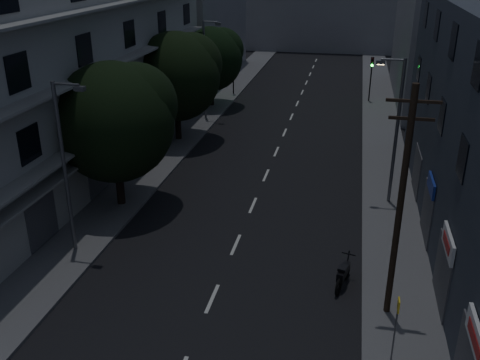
% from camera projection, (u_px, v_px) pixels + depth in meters
% --- Properties ---
extents(ground, '(160.00, 160.00, 0.00)m').
position_uv_depth(ground, '(277.00, 149.00, 38.55)').
color(ground, black).
rests_on(ground, ground).
extents(sidewalk_left, '(3.00, 90.00, 0.15)m').
position_uv_depth(sidewalk_left, '(178.00, 141.00, 39.96)').
color(sidewalk_left, '#565659').
rests_on(sidewalk_left, ground).
extents(sidewalk_right, '(3.00, 90.00, 0.15)m').
position_uv_depth(sidewalk_right, '(384.00, 156.00, 37.09)').
color(sidewalk_right, '#565659').
rests_on(sidewalk_right, ground).
extents(lane_markings, '(0.15, 60.50, 0.01)m').
position_uv_depth(lane_markings, '(288.00, 124.00, 44.18)').
color(lane_markings, beige).
rests_on(lane_markings, ground).
extents(building_left, '(7.00, 36.00, 14.00)m').
position_uv_depth(building_left, '(64.00, 63.00, 31.80)').
color(building_left, '#9F9F9A').
rests_on(building_left, ground).
extents(building_far_left, '(6.00, 20.00, 16.00)m').
position_uv_depth(building_far_left, '(201.00, 3.00, 58.41)').
color(building_far_left, slate).
rests_on(building_far_left, ground).
extents(building_far_right, '(6.00, 20.00, 13.00)m').
position_uv_depth(building_far_right, '(435.00, 30.00, 49.02)').
color(building_far_right, slate).
rests_on(building_far_right, ground).
extents(building_far_end, '(24.00, 8.00, 10.00)m').
position_uv_depth(building_far_end, '(323.00, 13.00, 77.09)').
color(building_far_end, slate).
rests_on(building_far_end, ground).
extents(tree_near, '(6.40, 6.40, 7.89)m').
position_uv_depth(tree_near, '(115.00, 118.00, 28.06)').
color(tree_near, black).
rests_on(tree_near, sidewalk_left).
extents(tree_mid, '(6.42, 6.42, 7.90)m').
position_uv_depth(tree_mid, '(177.00, 73.00, 38.44)').
color(tree_mid, black).
rests_on(tree_mid, sidewalk_left).
extents(tree_far, '(5.68, 5.68, 7.02)m').
position_uv_depth(tree_far, '(211.00, 57.00, 47.61)').
color(tree_far, black).
rests_on(tree_far, sidewalk_left).
extents(traffic_signal_far_right, '(0.28, 0.37, 4.10)m').
position_uv_depth(traffic_signal_far_right, '(372.00, 70.00, 49.40)').
color(traffic_signal_far_right, black).
rests_on(traffic_signal_far_right, sidewalk_right).
extents(traffic_signal_far_left, '(0.28, 0.37, 4.10)m').
position_uv_depth(traffic_signal_far_left, '(233.00, 64.00, 52.00)').
color(traffic_signal_far_left, black).
rests_on(traffic_signal_far_left, sidewalk_left).
extents(street_lamp_left_near, '(1.51, 0.25, 8.00)m').
position_uv_depth(street_lamp_left_near, '(66.00, 161.00, 23.57)').
color(street_lamp_left_near, '#5B5D63').
rests_on(street_lamp_left_near, sidewalk_left).
extents(street_lamp_right, '(1.51, 0.25, 8.00)m').
position_uv_depth(street_lamp_right, '(395.00, 125.00, 28.47)').
color(street_lamp_right, '#505257').
rests_on(street_lamp_right, sidewalk_right).
extents(street_lamp_left_far, '(1.51, 0.25, 8.00)m').
position_uv_depth(street_lamp_left_far, '(206.00, 65.00, 43.69)').
color(street_lamp_left_far, slate).
rests_on(street_lamp_left_far, sidewalk_left).
extents(utility_pole, '(1.80, 0.24, 9.00)m').
position_uv_depth(utility_pole, '(401.00, 202.00, 19.08)').
color(utility_pole, black).
rests_on(utility_pole, sidewalk_right).
extents(bus_stop_sign, '(0.06, 0.35, 2.52)m').
position_uv_depth(bus_stop_sign, '(397.00, 319.00, 17.67)').
color(bus_stop_sign, '#595B60').
rests_on(bus_stop_sign, sidewalk_right).
extents(motorcycle, '(0.78, 2.08, 1.36)m').
position_uv_depth(motorcycle, '(343.00, 275.00, 22.56)').
color(motorcycle, black).
rests_on(motorcycle, ground).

